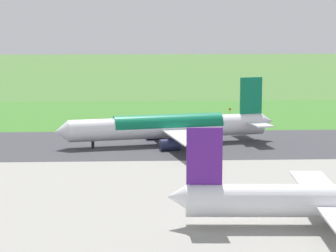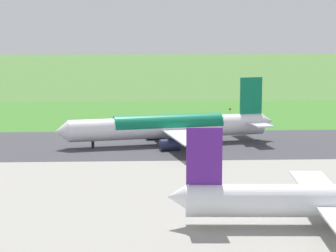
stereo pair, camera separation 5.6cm
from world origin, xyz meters
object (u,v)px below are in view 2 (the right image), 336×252
airliner_main (170,127)px  traffic_cone_orange (214,118)px  no_stopping_sign (230,111)px  airliner_parked_mid (336,200)px

airliner_main → traffic_cone_orange: 44.96m
airliner_main → no_stopping_sign: (-21.19, -47.75, -2.97)m
airliner_main → no_stopping_sign: 52.33m
no_stopping_sign → traffic_cone_orange: 8.19m
airliner_main → no_stopping_sign: bearing=-113.9°
traffic_cone_orange → no_stopping_sign: bearing=-135.1°
airliner_main → traffic_cone_orange: airliner_main is taller
airliner_parked_mid → no_stopping_sign: airliner_parked_mid is taller
airliner_main → traffic_cone_orange: bearing=-110.2°
airliner_parked_mid → no_stopping_sign: (0.05, -114.59, -2.64)m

